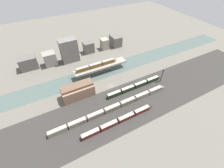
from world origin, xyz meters
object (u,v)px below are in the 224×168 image
object	(u,v)px
train_on_bridge	(97,65)
train_yard_far	(135,86)
train_yard_mid	(114,107)
signal_tower	(162,76)
train_yard_near	(120,120)
warehouse_building	(78,91)

from	to	relation	value
train_on_bridge	train_yard_far	size ratio (longest dim) A/B	0.75
train_yard_mid	signal_tower	distance (m)	52.91
train_on_bridge	train_yard_near	size ratio (longest dim) A/B	0.73
train_yard_far	signal_tower	size ratio (longest dim) A/B	4.38
train_yard_far	warehouse_building	world-z (taller)	warehouse_building
signal_tower	train_on_bridge	bearing A→B (deg)	141.09
signal_tower	train_yard_mid	bearing A→B (deg)	-171.02
train_yard_near	train_yard_mid	world-z (taller)	train_yard_mid
train_on_bridge	train_yard_far	world-z (taller)	train_on_bridge
train_on_bridge	train_yard_mid	world-z (taller)	train_on_bridge
train_yard_mid	warehouse_building	distance (m)	32.00
train_yard_far	signal_tower	distance (m)	25.78
warehouse_building	signal_tower	bearing A→B (deg)	-13.77
train_yard_near	train_yard_mid	xyz separation A→B (m)	(1.75, 11.53, 0.26)
train_yard_far	warehouse_building	xyz separation A→B (m)	(-45.70, 14.22, 3.51)
warehouse_building	train_yard_mid	bearing A→B (deg)	-53.67
warehouse_building	signal_tower	xyz separation A→B (m)	(70.95, -17.39, 0.61)
train_on_bridge	warehouse_building	xyz separation A→B (m)	(-25.24, -19.50, -3.81)
train_yard_mid	signal_tower	size ratio (longest dim) A/B	7.76
train_yard_mid	warehouse_building	size ratio (longest dim) A/B	3.86
train_yard_far	train_yard_near	bearing A→B (deg)	-141.28
train_yard_near	train_yard_far	xyz separation A→B (m)	(28.61, 22.93, 0.25)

